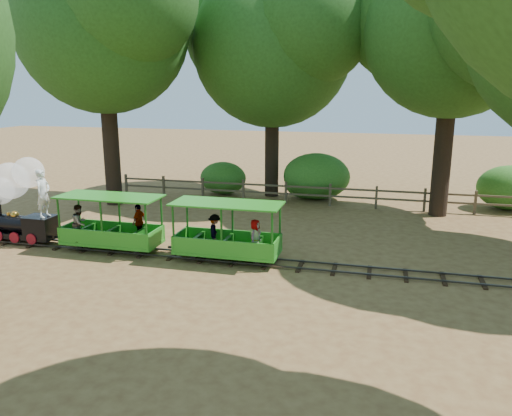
% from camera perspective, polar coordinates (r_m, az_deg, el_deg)
% --- Properties ---
extents(ground, '(90.00, 90.00, 0.00)m').
position_cam_1_polar(ground, '(15.04, 1.26, -6.42)').
color(ground, '#9B7743').
rests_on(ground, ground).
extents(track, '(22.00, 1.00, 0.10)m').
position_cam_1_polar(track, '(15.02, 1.26, -6.17)').
color(track, '#3F3D3A').
rests_on(track, ground).
extents(locomotive, '(2.60, 1.22, 2.98)m').
position_cam_1_polar(locomotive, '(18.53, -25.63, 1.46)').
color(locomotive, black).
rests_on(locomotive, ground).
extents(carriage_front, '(3.30, 1.38, 1.72)m').
position_cam_1_polar(carriage_front, '(16.70, -16.42, -2.20)').
color(carriage_front, '#2B9520').
rests_on(carriage_front, track).
extents(carriage_rear, '(3.30, 1.35, 1.72)m').
position_cam_1_polar(carriage_rear, '(15.10, -3.19, -3.43)').
color(carriage_rear, '#2B9520').
rests_on(carriage_rear, track).
extents(oak_nw, '(9.10, 8.01, 11.29)m').
position_cam_1_polar(oak_nw, '(23.24, -17.11, 20.17)').
color(oak_nw, '#2D2116').
rests_on(oak_nw, ground).
extents(oak_nc, '(9.17, 8.07, 10.62)m').
position_cam_1_polar(oak_nc, '(24.04, 1.88, 18.85)').
color(oak_nc, '#2D2116').
rests_on(oak_nc, ground).
extents(oak_ne, '(8.51, 7.48, 10.73)m').
position_cam_1_polar(oak_ne, '(21.62, 21.63, 19.44)').
color(oak_ne, '#2D2116').
rests_on(oak_ne, ground).
extents(fence, '(18.10, 0.10, 1.00)m').
position_cam_1_polar(fence, '(22.47, 5.93, 1.82)').
color(fence, brown).
rests_on(fence, ground).
extents(shrub_west, '(2.30, 1.77, 1.59)m').
position_cam_1_polar(shrub_west, '(24.67, -3.78, 3.44)').
color(shrub_west, '#2D6B1E').
rests_on(shrub_west, ground).
extents(shrub_mid_w, '(3.14, 2.41, 2.17)m').
position_cam_1_polar(shrub_mid_w, '(23.61, 6.92, 3.62)').
color(shrub_mid_w, '#2D6B1E').
rests_on(shrub_mid_w, ground).
extents(shrub_mid_e, '(2.14, 1.64, 1.48)m').
position_cam_1_polar(shrub_mid_e, '(23.73, 5.83, 2.86)').
color(shrub_mid_e, '#2D6B1E').
rests_on(shrub_mid_e, ground).
extents(shrub_east, '(2.76, 2.13, 1.91)m').
position_cam_1_polar(shrub_east, '(24.05, 27.06, 2.08)').
color(shrub_east, '#2D6B1E').
rests_on(shrub_east, ground).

